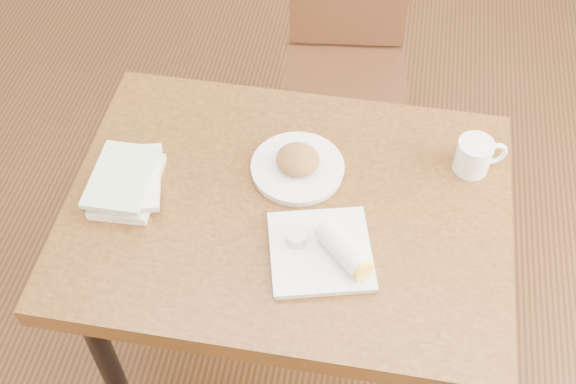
% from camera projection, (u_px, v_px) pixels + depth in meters
% --- Properties ---
extents(ground, '(4.00, 5.00, 0.01)m').
position_uv_depth(ground, '(288.00, 344.00, 2.39)').
color(ground, '#472814').
rests_on(ground, ground).
extents(table, '(1.11, 0.81, 0.75)m').
position_uv_depth(table, '(288.00, 225.00, 1.87)').
color(table, brown).
rests_on(table, ground).
extents(chair_far, '(0.47, 0.47, 0.95)m').
position_uv_depth(chair_far, '(346.00, 51.00, 2.48)').
color(chair_far, '#3E2011').
rests_on(chair_far, ground).
extents(plate_scone, '(0.24, 0.24, 0.08)m').
position_uv_depth(plate_scone, '(298.00, 165.00, 1.85)').
color(plate_scone, white).
rests_on(plate_scone, table).
extents(coffee_mug, '(0.13, 0.09, 0.09)m').
position_uv_depth(coffee_mug, '(475.00, 155.00, 1.84)').
color(coffee_mug, white).
rests_on(coffee_mug, table).
extents(plate_burrito, '(0.29, 0.29, 0.08)m').
position_uv_depth(plate_burrito, '(327.00, 250.00, 1.69)').
color(plate_burrito, white).
rests_on(plate_burrito, table).
extents(book_stack, '(0.19, 0.24, 0.06)m').
position_uv_depth(book_stack, '(127.00, 181.00, 1.81)').
color(book_stack, white).
rests_on(book_stack, table).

